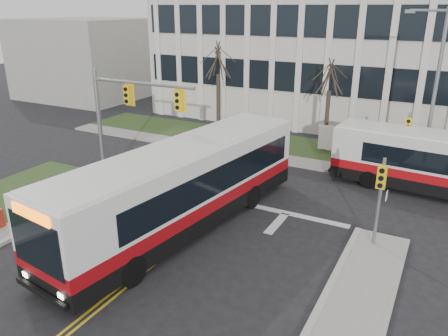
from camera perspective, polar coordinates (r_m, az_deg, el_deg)
ground at (r=16.14m, az=-13.13°, el=-14.98°), size 120.00×120.00×0.00m
sidewalk_cross at (r=26.78m, az=17.36°, el=-0.51°), size 44.00×1.60×0.14m
building_lawn at (r=29.40m, az=18.44°, el=1.19°), size 44.00×5.00×0.12m
office_building at (r=39.98m, az=22.64°, el=14.30°), size 40.00×16.00×12.00m
building_annex at (r=50.30m, az=-17.07°, el=13.60°), size 12.00×12.00×8.00m
mast_arm_signal at (r=22.88m, az=-13.13°, el=7.39°), size 6.11×0.38×6.20m
signal_pole_near at (r=17.95m, az=19.72°, el=-2.80°), size 0.34×0.39×3.80m
signal_pole_far at (r=25.99m, az=22.75°, el=3.84°), size 0.34×0.39×3.80m
streetlight at (r=26.17m, az=25.57°, el=9.63°), size 2.15×0.25×9.20m
directory_sign at (r=29.06m, az=13.67°, el=3.76°), size 1.50×0.12×2.00m
tree_left at (r=31.71m, az=-0.78°, el=13.72°), size 1.80×1.80×7.70m
tree_mid at (r=29.05m, az=13.69°, el=11.29°), size 1.80×1.80×6.82m
bus_main at (r=18.85m, az=-5.38°, el=-2.74°), size 4.82×13.96×3.65m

